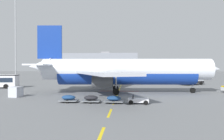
# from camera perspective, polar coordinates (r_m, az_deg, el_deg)

# --- Properties ---
(ground) EXTENTS (400.00, 400.00, 0.00)m
(ground) POSITION_cam_1_polar(r_m,az_deg,el_deg) (62.55, 23.22, -3.61)
(ground) COLOR slate
(apron_paint_markings) EXTENTS (8.00, 96.22, 0.01)m
(apron_paint_markings) POSITION_cam_1_polar(r_m,az_deg,el_deg) (57.31, 2.53, -3.94)
(apron_paint_markings) COLOR yellow
(apron_paint_markings) RESTS_ON ground
(airliner_foreground) EXTENTS (34.81, 34.55, 12.20)m
(airliner_foreground) POSITION_cam_1_polar(r_m,az_deg,el_deg) (38.17, 3.18, -0.31)
(airliner_foreground) COLOR silver
(airliner_foreground) RESTS_ON ground
(fuel_service_truck) EXTENTS (7.14, 5.92, 3.14)m
(fuel_service_truck) POSITION_cam_1_polar(r_m,az_deg,el_deg) (59.87, 20.86, -2.21)
(fuel_service_truck) COLOR black
(fuel_service_truck) RESTS_ON ground
(baggage_train) EXTENTS (11.65, 1.96, 1.14)m
(baggage_train) POSITION_cam_1_polar(r_m,az_deg,el_deg) (27.48, -2.57, -7.84)
(baggage_train) COLOR silver
(baggage_train) RESTS_ON ground
(uld_cargo_container) EXTENTS (1.87, 1.84, 1.60)m
(uld_cargo_container) POSITION_cam_1_polar(r_m,az_deg,el_deg) (36.25, -24.56, -5.41)
(uld_cargo_container) COLOR #B7BCC6
(uld_cargo_container) RESTS_ON ground
(apron_light_mast_near) EXTENTS (1.80, 1.80, 30.46)m
(apron_light_mast_near) POSITION_cam_1_polar(r_m,az_deg,el_deg) (77.32, -24.65, 10.95)
(apron_light_mast_near) COLOR slate
(apron_light_mast_near) RESTS_ON ground
(terminal_satellite) EXTENTS (63.74, 24.63, 15.88)m
(terminal_satellite) POSITION_cam_1_polar(r_m,az_deg,el_deg) (153.10, -5.27, 1.62)
(terminal_satellite) COLOR gray
(terminal_satellite) RESTS_ON ground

